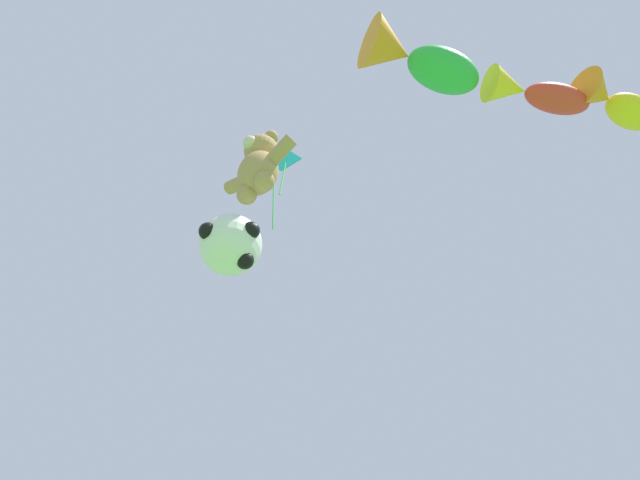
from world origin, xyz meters
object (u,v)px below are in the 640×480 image
(fish_kite_emerald, at_px, (417,60))
(fish_kite_goldfin, at_px, (614,103))
(fish_kite_crimson, at_px, (532,93))
(diamond_kite, at_px, (281,166))
(teddy_bear_kite, at_px, (259,166))
(soccer_ball_kite, at_px, (231,245))

(fish_kite_emerald, bearing_deg, fish_kite_goldfin, 53.72)
(fish_kite_crimson, height_order, diamond_kite, diamond_kite)
(teddy_bear_kite, bearing_deg, soccer_ball_kite, 176.28)
(fish_kite_crimson, relative_size, diamond_kite, 0.71)
(teddy_bear_kite, xyz_separation_m, fish_kite_crimson, (4.28, 2.77, 1.39))
(teddy_bear_kite, relative_size, fish_kite_emerald, 0.71)
(fish_kite_goldfin, distance_m, diamond_kite, 6.89)
(teddy_bear_kite, height_order, fish_kite_goldfin, fish_kite_goldfin)
(soccer_ball_kite, bearing_deg, fish_kite_goldfin, 35.25)
(fish_kite_goldfin, xyz_separation_m, diamond_kite, (-6.22, -2.91, 0.59))
(soccer_ball_kite, height_order, fish_kite_crimson, fish_kite_crimson)
(fish_kite_emerald, relative_size, diamond_kite, 0.83)
(soccer_ball_kite, xyz_separation_m, fish_kite_emerald, (3.39, 0.81, 3.16))
(diamond_kite, bearing_deg, soccer_ball_kite, -71.28)
(fish_kite_goldfin, bearing_deg, fish_kite_emerald, -126.28)
(fish_kite_emerald, distance_m, diamond_kite, 3.90)
(teddy_bear_kite, distance_m, fish_kite_crimson, 5.29)
(fish_kite_goldfin, bearing_deg, fish_kite_crimson, -129.47)
(teddy_bear_kite, distance_m, soccer_ball_kite, 1.78)
(teddy_bear_kite, xyz_separation_m, fish_kite_goldfin, (5.40, 4.13, 1.60))
(soccer_ball_kite, xyz_separation_m, fish_kite_crimson, (4.69, 2.74, 3.13))
(soccer_ball_kite, height_order, fish_kite_goldfin, fish_kite_goldfin)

